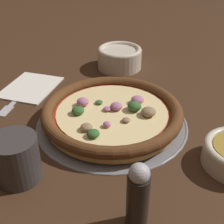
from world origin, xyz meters
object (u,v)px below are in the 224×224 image
object	(u,v)px
bowl_far	(120,57)
pizza_tray	(112,122)
pizza	(112,113)
fork	(15,101)
pepper_shaker	(138,196)
napkin	(30,87)
drinking_cup	(16,159)

from	to	relation	value
bowl_far	pizza_tray	bearing A→B (deg)	17.50
bowl_far	pizza	bearing A→B (deg)	17.54
pizza	pizza_tray	bearing A→B (deg)	-115.50
fork	pepper_shaker	xyz separation A→B (m)	(0.23, 0.39, 0.06)
pizza_tray	napkin	world-z (taller)	same
pizza	fork	distance (m)	0.26
pizza_tray	fork	size ratio (longest dim) A/B	2.07
pizza	pepper_shaker	bearing A→B (deg)	29.63
pizza_tray	bowl_far	xyz separation A→B (m)	(-0.29, -0.09, 0.03)
pizza	pepper_shaker	size ratio (longest dim) A/B	2.65
pizza_tray	fork	xyz separation A→B (m)	(0.00, -0.26, -0.00)
bowl_far	pepper_shaker	size ratio (longest dim) A/B	1.12
bowl_far	fork	bearing A→B (deg)	-30.31
pizza_tray	pepper_shaker	size ratio (longest dim) A/B	2.87
pizza_tray	drinking_cup	bearing A→B (deg)	-22.45
bowl_far	drinking_cup	world-z (taller)	drinking_cup
pizza_tray	drinking_cup	distance (m)	0.24
pizza	napkin	xyz separation A→B (m)	(-0.07, -0.26, -0.02)
bowl_far	fork	world-z (taller)	bowl_far
pizza_tray	pizza	distance (m)	0.02
pizza	fork	world-z (taller)	pizza
pizza	bowl_far	xyz separation A→B (m)	(-0.29, -0.09, 0.01)
pizza	pepper_shaker	world-z (taller)	pepper_shaker
fork	pepper_shaker	size ratio (longest dim) A/B	1.39
drinking_cup	napkin	xyz separation A→B (m)	(-0.29, -0.17, -0.04)
pizza_tray	pizza	xyz separation A→B (m)	(0.00, 0.00, 0.02)
drinking_cup	pizza_tray	bearing A→B (deg)	157.55
pizza	napkin	size ratio (longest dim) A/B	1.88
bowl_far	drinking_cup	xyz separation A→B (m)	(0.50, 0.00, 0.01)
drinking_cup	napkin	bearing A→B (deg)	-148.86
napkin	fork	size ratio (longest dim) A/B	1.02
napkin	pepper_shaker	world-z (taller)	pepper_shaker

